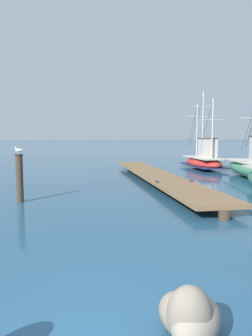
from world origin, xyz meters
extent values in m
cube|color=brown|center=(4.79, 12.98, 0.37)|extent=(2.41, 16.15, 0.16)
cylinder|color=#3D3023|center=(4.48, 4.94, 0.15)|extent=(0.36, 0.36, 0.29)
cylinder|color=#3D3023|center=(4.68, 10.30, 0.15)|extent=(0.36, 0.36, 0.29)
cylinder|color=#3D3023|center=(4.89, 15.65, 0.15)|extent=(0.36, 0.36, 0.29)
cylinder|color=#3D3023|center=(5.09, 21.01, 0.15)|extent=(0.36, 0.36, 0.29)
cube|color=#333338|center=(3.86, 9.79, 0.49)|extent=(0.13, 0.20, 0.08)
cube|color=#333338|center=(5.46, 9.73, 0.49)|extent=(0.13, 0.20, 0.08)
ellipsoid|color=#AD2823|center=(10.37, 18.91, 0.45)|extent=(2.20, 5.19, 0.90)
cube|color=#B2AD9E|center=(10.37, 18.91, 0.86)|extent=(1.95, 4.67, 0.08)
cube|color=#19234C|center=(10.37, 18.91, 0.25)|extent=(2.22, 5.09, 0.08)
cube|color=#B7B2A8|center=(10.33, 18.14, 1.60)|extent=(1.15, 1.10, 1.41)
cube|color=#3D3D42|center=(10.33, 18.14, 2.33)|extent=(1.24, 1.19, 0.06)
cylinder|color=#B2ADA3|center=(10.38, 19.16, 3.38)|extent=(0.11, 0.11, 4.97)
cylinder|color=#B2ADA3|center=(10.38, 19.16, 4.69)|extent=(1.77, 0.14, 0.06)
cylinder|color=#333338|center=(10.44, 20.50, 3.63)|extent=(0.15, 2.58, 3.68)
cylinder|color=#B2ADA3|center=(10.43, 20.31, 2.96)|extent=(0.11, 0.11, 4.13)
cylinder|color=#B2ADA3|center=(10.43, 20.31, 4.04)|extent=(1.77, 0.14, 0.06)
cylinder|color=#333338|center=(10.49, 21.42, 3.17)|extent=(0.13, 2.15, 3.06)
cylinder|color=#B2ADA3|center=(10.30, 17.38, 3.03)|extent=(0.11, 0.11, 4.27)
cylinder|color=#B2ADA3|center=(10.30, 17.38, 3.63)|extent=(1.77, 0.14, 0.06)
cylinder|color=#333338|center=(10.35, 18.53, 3.25)|extent=(0.13, 2.22, 3.16)
cylinder|color=#333338|center=(11.24, 14.51, 2.89)|extent=(0.37, 1.80, 2.60)
cylinder|color=#3D3023|center=(-1.84, 8.84, 0.92)|extent=(0.26, 0.26, 1.83)
cylinder|color=#28282D|center=(-1.84, 8.84, 1.80)|extent=(0.30, 0.30, 0.06)
cylinder|color=gold|center=(-1.85, 8.81, 1.87)|extent=(0.01, 0.01, 0.07)
cylinder|color=gold|center=(-1.83, 8.86, 1.87)|extent=(0.01, 0.01, 0.07)
ellipsoid|color=white|center=(-1.84, 8.84, 1.97)|extent=(0.30, 0.22, 0.13)
ellipsoid|color=silver|center=(-1.85, 8.78, 1.98)|extent=(0.23, 0.12, 0.09)
ellipsoid|color=#383838|center=(-1.74, 8.74, 1.98)|extent=(0.07, 0.05, 0.04)
ellipsoid|color=silver|center=(-1.80, 8.88, 1.98)|extent=(0.23, 0.12, 0.09)
ellipsoid|color=#383838|center=(-1.70, 8.83, 1.98)|extent=(0.07, 0.05, 0.04)
cone|color=white|center=(-1.70, 8.78, 1.97)|extent=(0.10, 0.10, 0.07)
sphere|color=white|center=(-1.95, 8.88, 2.06)|extent=(0.08, 0.08, 0.08)
cone|color=gold|center=(-1.99, 8.90, 2.05)|extent=(0.05, 0.04, 0.02)
ellipsoid|color=#766B5C|center=(1.18, -0.22, 0.37)|extent=(0.58, 0.57, 0.74)
ellipsoid|color=slate|center=(1.20, -0.06, 0.27)|extent=(0.77, 0.97, 0.54)
ellipsoid|color=gray|center=(1.28, -0.20, 0.27)|extent=(1.02, 1.05, 0.54)
camera|label=1|loc=(-0.29, -3.59, 2.51)|focal=33.90mm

